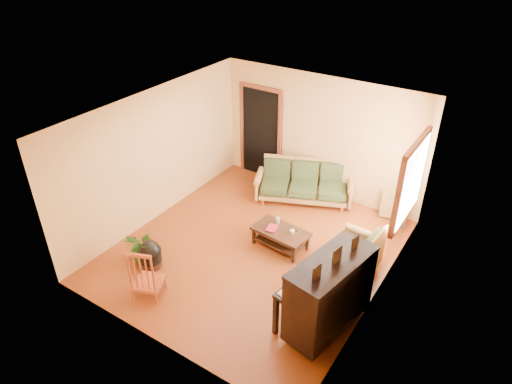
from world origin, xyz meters
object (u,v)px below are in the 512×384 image
Objects in this scene: armchair at (352,250)px; footstool at (151,257)px; potted_plant at (142,247)px; red_chair at (147,271)px; ceramic_crock at (401,221)px; sofa at (304,183)px; coffee_table at (280,238)px; piano at (329,295)px.

armchair is 2.36× the size of footstool.
red_chair is at bearing -38.27° from potted_plant.
red_chair is 4.90m from ceramic_crock.
sofa is 1.98× the size of coffee_table.
footstool reaches higher than coffee_table.
red_chair reaches higher than potted_plant.
armchair reaches higher than footstool.
piano is 5.43× the size of ceramic_crock.
ceramic_crock is at bearing 98.81° from piano.
footstool is 0.23m from potted_plant.
sofa is at bearing 103.67° from coffee_table.
potted_plant is (-0.20, 0.02, 0.12)m from footstool.
ceramic_crock is 4.91m from potted_plant.
armchair is at bearing 1.78° from coffee_table.
armchair is (1.75, -1.60, 0.04)m from sofa.
red_chair reaches higher than footstool.
footstool is 0.65× the size of potted_plant.
sofa is at bearing 134.24° from piano.
coffee_table is 2.46m from ceramic_crock.
ceramic_crock is at bearing 47.19° from footstool.
coffee_table is at bearing -99.52° from sofa.
footstool is 0.76m from red_chair.
armchair is at bearing 28.35° from potted_plant.
footstool is (-2.96, -1.73, -0.28)m from armchair.
armchair is (1.35, 0.04, 0.28)m from coffee_table.
armchair is 0.97× the size of red_chair.
footstool is at bearing 111.10° from red_chair.
armchair reaches higher than coffee_table.
coffee_table is 2.49m from red_chair.
red_chair is (-0.73, -3.84, 0.05)m from sofa.
footstool is at bearing -5.51° from potted_plant.
sofa reaches higher than coffee_table.
armchair is at bearing -65.62° from sofa.
sofa is 2.15× the size of armchair.
piano is at bearing 7.21° from footstool.
coffee_table is 1.38m from armchair.
armchair is 3.60m from potted_plant.
potted_plant is (-1.41, -3.30, -0.12)m from sofa.
potted_plant is (-3.35, -0.38, -0.32)m from piano.
piano is 3.15m from ceramic_crock.
piano reaches higher than sofa.
armchair is at bearing 30.26° from footstool.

